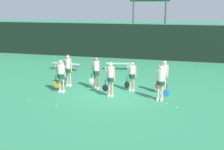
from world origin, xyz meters
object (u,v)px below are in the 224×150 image
at_px(player_3, 68,68).
at_px(tennis_ball_3, 29,100).
at_px(scoreboard, 150,3).
at_px(tennis_ball_5, 112,92).
at_px(player_5, 132,74).
at_px(tennis_ball_4, 56,106).
at_px(bench_courtside, 66,64).
at_px(tennis_ball_1, 167,104).
at_px(player_1, 110,77).
at_px(player_2, 161,80).
at_px(tennis_ball_2, 176,108).
at_px(bench_far, 120,64).
at_px(player_0, 61,73).
at_px(player_6, 164,74).
at_px(tennis_ball_0, 92,83).
at_px(player_4, 96,71).

height_order(player_3, tennis_ball_3, player_3).
distance_m(scoreboard, tennis_ball_5, 11.64).
relative_size(tennis_ball_3, tennis_ball_5, 0.97).
bearing_deg(player_5, scoreboard, 90.00).
xyz_separation_m(tennis_ball_4, tennis_ball_5, (1.96, 2.60, 0.00)).
relative_size(bench_courtside, tennis_ball_5, 30.00).
xyz_separation_m(tennis_ball_1, tennis_ball_5, (-2.86, 1.11, 0.00)).
relative_size(player_1, player_2, 1.01).
bearing_deg(tennis_ball_3, player_5, 30.21).
xyz_separation_m(player_2, tennis_ball_2, (0.77, -0.88, -0.99)).
distance_m(scoreboard, bench_courtside, 9.36).
bearing_deg(player_3, bench_far, 74.87).
xyz_separation_m(scoreboard, tennis_ball_3, (-4.28, -12.85, -4.58)).
xyz_separation_m(bench_far, tennis_ball_1, (3.51, -6.11, -0.37)).
distance_m(bench_courtside, tennis_ball_3, 6.25).
xyz_separation_m(player_0, player_5, (3.55, 1.06, -0.10)).
distance_m(player_2, tennis_ball_2, 1.53).
distance_m(scoreboard, tennis_ball_1, 12.82).
bearing_deg(tennis_ball_4, bench_far, 80.22).
bearing_deg(bench_far, tennis_ball_5, -90.18).
bearing_deg(tennis_ball_3, player_6, 22.78).
bearing_deg(tennis_ball_2, scoreboard, 101.95).
height_order(player_2, tennis_ball_5, player_2).
relative_size(bench_far, tennis_ball_1, 30.89).
relative_size(scoreboard, player_3, 3.34).
height_order(player_0, tennis_ball_0, player_0).
distance_m(player_3, tennis_ball_4, 3.35).
bearing_deg(scoreboard, tennis_ball_4, -101.37).
bearing_deg(tennis_ball_2, tennis_ball_4, -168.39).
xyz_separation_m(player_4, player_6, (3.57, 0.07, 0.02)).
bearing_deg(player_5, tennis_ball_2, -41.79).
relative_size(player_3, tennis_ball_0, 25.68).
bearing_deg(tennis_ball_1, tennis_ball_3, -170.59).
bearing_deg(tennis_ball_4, tennis_ball_0, 83.45).
relative_size(tennis_ball_0, tennis_ball_5, 1.00).
relative_size(player_5, tennis_ball_4, 24.12).
bearing_deg(tennis_ball_0, tennis_ball_5, -38.93).
relative_size(player_5, tennis_ball_1, 24.68).
bearing_deg(tennis_ball_1, bench_far, 119.86).
bearing_deg(player_4, player_0, -156.92).
distance_m(player_5, tennis_ball_0, 2.74).
bearing_deg(player_1, player_5, 45.96).
bearing_deg(player_2, player_1, -176.14).
distance_m(bench_far, player_4, 4.71).
height_order(bench_courtside, tennis_ball_4, bench_courtside).
bearing_deg(bench_far, player_5, -78.13).
bearing_deg(player_3, player_4, 3.41).
distance_m(player_1, tennis_ball_3, 4.06).
bearing_deg(tennis_ball_0, scoreboard, 76.72).
xyz_separation_m(player_2, tennis_ball_5, (-2.52, 0.64, -0.99)).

